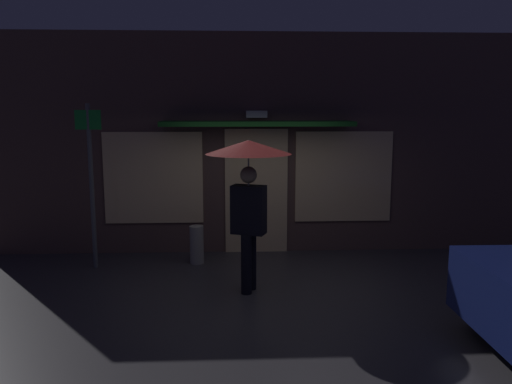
# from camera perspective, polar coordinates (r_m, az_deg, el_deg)

# --- Properties ---
(ground_plane) EXTENTS (18.00, 18.00, 0.00)m
(ground_plane) POSITION_cam_1_polar(r_m,az_deg,el_deg) (7.25, 0.88, -11.34)
(ground_plane) COLOR #38353A
(building_facade) EXTENTS (9.62, 1.00, 3.84)m
(building_facade) POSITION_cam_1_polar(r_m,az_deg,el_deg) (9.14, -0.03, 5.24)
(building_facade) COLOR brown
(building_facade) RESTS_ON ground
(person_with_umbrella) EXTENTS (1.17, 1.17, 2.13)m
(person_with_umbrella) POSITION_cam_1_polar(r_m,az_deg,el_deg) (6.99, -0.84, 2.21)
(person_with_umbrella) COLOR black
(person_with_umbrella) RESTS_ON ground
(street_sign_post) EXTENTS (0.40, 0.07, 2.63)m
(street_sign_post) POSITION_cam_1_polar(r_m,az_deg,el_deg) (8.50, -17.82, 1.59)
(street_sign_post) COLOR #595B60
(street_sign_post) RESTS_ON ground
(sidewalk_bollard) EXTENTS (0.23, 0.23, 0.63)m
(sidewalk_bollard) POSITION_cam_1_polar(r_m,az_deg,el_deg) (8.61, -6.59, -5.82)
(sidewalk_bollard) COLOR #9E998E
(sidewalk_bollard) RESTS_ON ground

